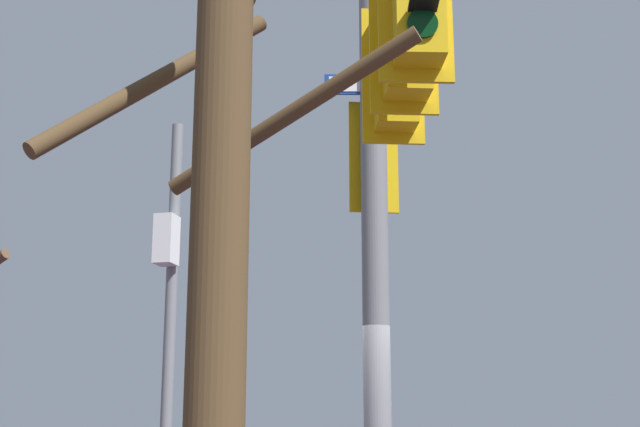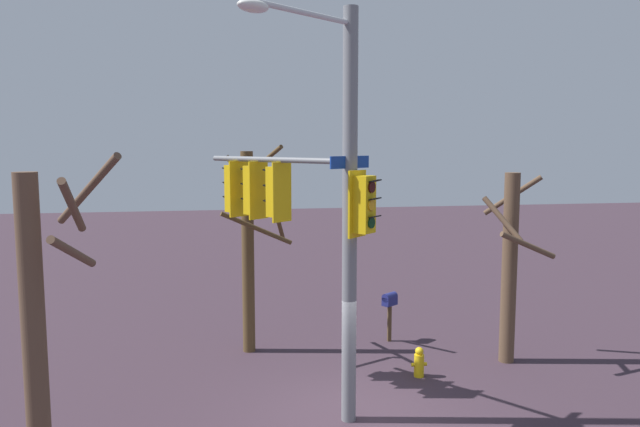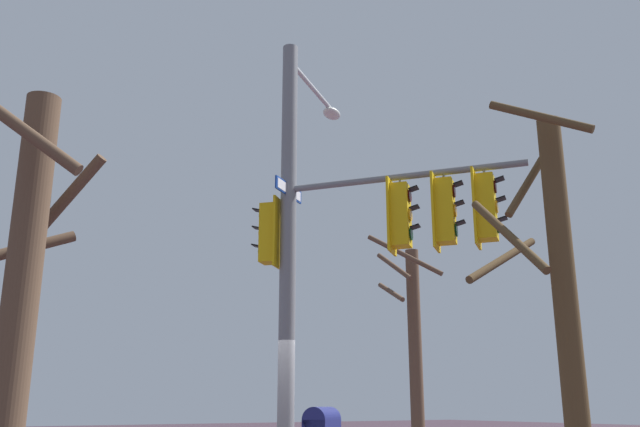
{
  "view_description": "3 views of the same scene",
  "coord_description": "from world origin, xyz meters",
  "views": [
    {
      "loc": [
        -5.22,
        7.88,
        1.41
      ],
      "look_at": [
        0.4,
        0.07,
        3.76
      ],
      "focal_mm": 50.2,
      "sensor_mm": 36.0,
      "label": 1
    },
    {
      "loc": [
        -2.65,
        -11.65,
        5.59
      ],
      "look_at": [
        -0.65,
        0.29,
        4.19
      ],
      "focal_mm": 33.78,
      "sensor_mm": 36.0,
      "label": 2
    },
    {
      "loc": [
        5.74,
        10.3,
        1.44
      ],
      "look_at": [
        -0.54,
        0.25,
        4.75
      ],
      "focal_mm": 38.34,
      "sensor_mm": 36.0,
      "label": 3
    }
  ],
  "objects": [
    {
      "name": "bare_tree_behind_pole",
      "position": [
        4.6,
        2.38,
        2.58
      ],
      "size": [
        1.79,
        1.9,
        4.88
      ],
      "color": "brown",
      "rests_on": "ground"
    },
    {
      "name": "bare_tree_corner",
      "position": [
        -5.2,
        -2.88,
        2.81
      ],
      "size": [
        1.48,
        2.07,
        5.49
      ],
      "color": "brown",
      "rests_on": "ground"
    },
    {
      "name": "main_signal_pole_assembly",
      "position": [
        -0.79,
        0.49,
        4.5
      ],
      "size": [
        3.17,
        5.22,
        8.18
      ],
      "rotation": [
        0.0,
        0.0,
        2.23
      ],
      "color": "slate",
      "rests_on": "ground"
    },
    {
      "name": "bare_tree_across_street",
      "position": [
        -1.88,
        4.23,
        2.9
      ],
      "size": [
        1.84,
        2.08,
        5.58
      ],
      "color": "brown",
      "rests_on": "ground"
    }
  ]
}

